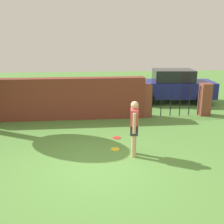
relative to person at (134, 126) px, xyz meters
The scene contains 7 objects.
ground_plane 1.52m from the person, 148.49° to the right, with size 40.00×40.00×0.00m, color #568C3D.
brick_wall 4.58m from the person, 123.81° to the left, with size 7.26×0.50×1.72m, color brown.
person is the anchor object (origin of this frame).
fence_gate 4.55m from the person, 56.68° to the left, with size 3.07×0.44×1.40m.
car 7.01m from the person, 63.27° to the left, with size 4.35×2.25×1.72m.
frisbee_yellow 1.11m from the person, 137.47° to the left, with size 0.27×0.27×0.02m, color yellow.
frisbee_red 1.68m from the person, 103.78° to the left, with size 0.27×0.27×0.02m, color red.
Camera 1 is at (-0.24, -6.29, 3.32)m, focal length 42.02 mm.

